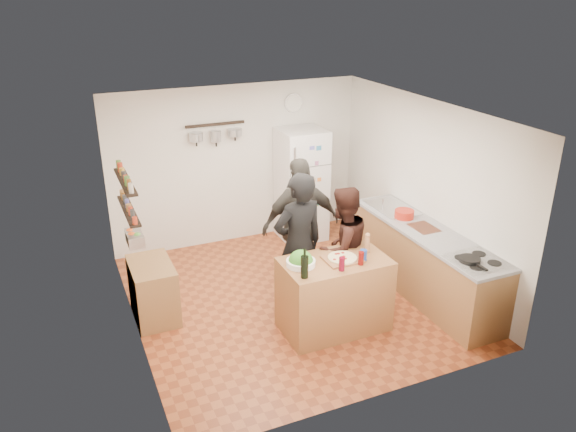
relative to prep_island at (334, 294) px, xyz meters
name	(u,v)px	position (x,y,z in m)	size (l,w,h in m)	color
room_shell	(279,201)	(-0.20, 1.21, 0.79)	(4.20, 4.20, 4.20)	brown
prep_island	(334,294)	(0.00, 0.00, 0.00)	(1.25, 0.72, 0.91)	#975C37
pizza_board	(342,259)	(0.08, -0.02, 0.47)	(0.42, 0.34, 0.02)	brown
pizza	(342,258)	(0.08, -0.02, 0.48)	(0.34, 0.34, 0.02)	beige
salad_bowl	(301,263)	(-0.42, 0.05, 0.49)	(0.34, 0.34, 0.07)	white
wine_bottle	(305,267)	(-0.50, -0.22, 0.58)	(0.08, 0.08, 0.26)	black
wine_glass_near	(342,264)	(-0.05, -0.24, 0.54)	(0.07, 0.07, 0.16)	#590718
wine_glass_far	(361,258)	(0.22, -0.20, 0.53)	(0.06, 0.06, 0.16)	#5A0907
pepper_mill	(367,244)	(0.45, 0.05, 0.55)	(0.06, 0.06, 0.20)	#A16B43
salt_canister	(363,255)	(0.30, -0.12, 0.52)	(0.08, 0.08, 0.13)	navy
person_left	(299,245)	(-0.24, 0.51, 0.47)	(0.68, 0.44, 1.86)	black
person_center	(342,249)	(0.32, 0.42, 0.36)	(0.79, 0.61, 1.62)	black
person_back	(301,225)	(0.06, 1.09, 0.46)	(1.07, 0.45, 1.83)	#2C2A27
counter_run	(424,262)	(1.50, 0.27, -0.01)	(0.63, 2.63, 0.90)	#9E7042
stove_top	(478,261)	(1.50, -0.68, 0.46)	(0.60, 0.62, 0.02)	white
skillet	(470,260)	(1.40, -0.65, 0.49)	(0.24, 0.24, 0.05)	black
sink	(391,208)	(1.50, 1.12, 0.46)	(0.50, 0.80, 0.03)	silver
cutting_board	(424,228)	(1.50, 0.36, 0.46)	(0.30, 0.40, 0.02)	#965136
red_bowl	(404,214)	(1.45, 0.74, 0.52)	(0.26, 0.26, 0.11)	red
fridge	(301,185)	(0.75, 2.57, 0.45)	(0.70, 0.68, 1.80)	white
wall_clock	(293,103)	(0.75, 2.90, 1.69)	(0.30, 0.30, 0.03)	silver
spice_shelf_lower	(129,211)	(-2.13, 1.02, 1.04)	(0.12, 1.00, 0.03)	black
spice_shelf_upper	(125,181)	(-2.13, 1.02, 1.40)	(0.12, 1.00, 0.03)	black
produce_basket	(135,238)	(-2.10, 1.02, 0.69)	(0.18, 0.35, 0.14)	silver
side_table	(153,291)	(-1.94, 1.11, -0.09)	(0.50, 0.80, 0.73)	#996740
pot_rack	(215,124)	(-0.55, 2.82, 1.49)	(0.90, 0.04, 0.04)	black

